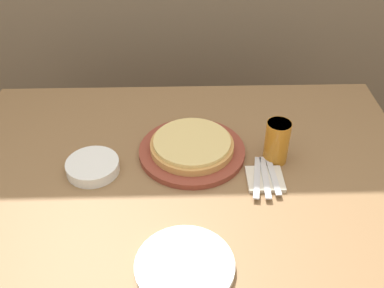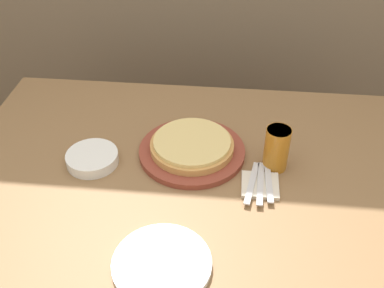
# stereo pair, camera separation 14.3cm
# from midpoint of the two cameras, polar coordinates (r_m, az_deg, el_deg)

# --- Properties ---
(dining_table) EXTENTS (1.45, 1.04, 0.77)m
(dining_table) POSITION_cam_midpoint_polar(r_m,az_deg,el_deg) (1.67, 1.62, -13.75)
(dining_table) COLOR olive
(dining_table) RESTS_ON ground_plane
(pizza_on_board) EXTENTS (0.34, 0.34, 0.06)m
(pizza_on_board) POSITION_cam_midpoint_polar(r_m,az_deg,el_deg) (1.44, 2.84, -0.61)
(pizza_on_board) COLOR brown
(pizza_on_board) RESTS_ON dining_table
(beer_glass) EXTENTS (0.08, 0.08, 0.14)m
(beer_glass) POSITION_cam_midpoint_polar(r_m,az_deg,el_deg) (1.40, 13.62, -0.50)
(beer_glass) COLOR #B7701E
(beer_glass) RESTS_ON dining_table
(dinner_plate) EXTENTS (0.25, 0.25, 0.02)m
(dinner_plate) POSITION_cam_midpoint_polar(r_m,az_deg,el_deg) (1.15, -0.15, -15.16)
(dinner_plate) COLOR white
(dinner_plate) RESTS_ON dining_table
(side_bowl) EXTENTS (0.16, 0.16, 0.04)m
(side_bowl) POSITION_cam_midpoint_polar(r_m,az_deg,el_deg) (1.43, -9.78, -1.92)
(side_bowl) COLOR white
(side_bowl) RESTS_ON dining_table
(napkin_stack) EXTENTS (0.11, 0.11, 0.01)m
(napkin_stack) POSITION_cam_midpoint_polar(r_m,az_deg,el_deg) (1.36, 11.64, -5.28)
(napkin_stack) COLOR beige
(napkin_stack) RESTS_ON dining_table
(fork) EXTENTS (0.05, 0.18, 0.00)m
(fork) POSITION_cam_midpoint_polar(r_m,az_deg,el_deg) (1.36, 10.64, -4.97)
(fork) COLOR silver
(fork) RESTS_ON napkin_stack
(dinner_knife) EXTENTS (0.03, 0.19, 0.00)m
(dinner_knife) POSITION_cam_midpoint_polar(r_m,az_deg,el_deg) (1.36, 11.69, -5.02)
(dinner_knife) COLOR silver
(dinner_knife) RESTS_ON napkin_stack
(spoon) EXTENTS (0.02, 0.16, 0.00)m
(spoon) POSITION_cam_midpoint_polar(r_m,az_deg,el_deg) (1.36, 12.73, -5.08)
(spoon) COLOR silver
(spoon) RESTS_ON napkin_stack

